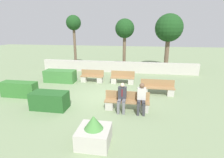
# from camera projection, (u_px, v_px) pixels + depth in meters

# --- Properties ---
(ground_plane) EXTENTS (60.00, 60.00, 0.00)m
(ground_plane) POSITION_uv_depth(u_px,v_px,m) (103.00, 96.00, 9.78)
(ground_plane) COLOR gray
(perimeter_wall) EXTENTS (13.43, 0.30, 0.94)m
(perimeter_wall) POSITION_uv_depth(u_px,v_px,m) (117.00, 67.00, 15.17)
(perimeter_wall) COLOR #B7B2A8
(perimeter_wall) RESTS_ON ground_plane
(bench_front) EXTENTS (2.07, 0.48, 0.85)m
(bench_front) POSITION_uv_depth(u_px,v_px,m) (127.00, 103.00, 8.11)
(bench_front) COLOR #937047
(bench_front) RESTS_ON ground_plane
(bench_left_side) EXTENTS (1.91, 0.48, 0.85)m
(bench_left_side) POSITION_uv_depth(u_px,v_px,m) (157.00, 89.00, 10.00)
(bench_left_side) COLOR #937047
(bench_left_side) RESTS_ON ground_plane
(bench_right_side) EXTENTS (1.63, 0.49, 0.85)m
(bench_right_side) POSITION_uv_depth(u_px,v_px,m) (92.00, 78.00, 12.39)
(bench_right_side) COLOR #937047
(bench_right_side) RESTS_ON ground_plane
(bench_back) EXTENTS (1.64, 0.49, 0.85)m
(bench_back) POSITION_uv_depth(u_px,v_px,m) (122.00, 79.00, 12.05)
(bench_back) COLOR #937047
(bench_back) RESTS_ON ground_plane
(person_seated_man) EXTENTS (0.38, 0.64, 1.31)m
(person_seated_man) POSITION_uv_depth(u_px,v_px,m) (122.00, 96.00, 7.90)
(person_seated_man) COLOR slate
(person_seated_man) RESTS_ON ground_plane
(person_seated_woman) EXTENTS (0.38, 0.64, 1.34)m
(person_seated_woman) POSITION_uv_depth(u_px,v_px,m) (141.00, 97.00, 7.76)
(person_seated_woman) COLOR #333338
(person_seated_woman) RESTS_ON ground_plane
(hedge_block_near_left) EXTENTS (2.17, 0.89, 0.84)m
(hedge_block_near_left) POSITION_uv_depth(u_px,v_px,m) (60.00, 76.00, 12.40)
(hedge_block_near_left) COLOR #3D7A38
(hedge_block_near_left) RESTS_ON ground_plane
(hedge_block_near_right) EXTENTS (1.97, 0.60, 0.85)m
(hedge_block_near_right) POSITION_uv_depth(u_px,v_px,m) (19.00, 89.00, 9.69)
(hedge_block_near_right) COLOR #33702D
(hedge_block_near_right) RESTS_ON ground_plane
(hedge_block_mid_left) EXTENTS (1.68, 0.83, 0.82)m
(hedge_block_mid_left) POSITION_uv_depth(u_px,v_px,m) (50.00, 100.00, 8.21)
(hedge_block_mid_left) COLOR #235623
(hedge_block_mid_left) RESTS_ON ground_plane
(planter_corner_left) EXTENTS (1.04, 1.04, 1.02)m
(planter_corner_left) POSITION_uv_depth(u_px,v_px,m) (94.00, 133.00, 5.65)
(planter_corner_left) COLOR #B7B2A8
(planter_corner_left) RESTS_ON ground_plane
(tree_leftmost) EXTENTS (1.39, 1.39, 4.90)m
(tree_leftmost) POSITION_uv_depth(u_px,v_px,m) (74.00, 25.00, 16.34)
(tree_leftmost) COLOR brown
(tree_leftmost) RESTS_ON ground_plane
(tree_center_left) EXTENTS (1.70, 1.70, 4.54)m
(tree_center_left) POSITION_uv_depth(u_px,v_px,m) (125.00, 30.00, 15.60)
(tree_center_left) COLOR brown
(tree_center_left) RESTS_ON ground_plane
(tree_center_right) EXTENTS (2.41, 2.41, 4.95)m
(tree_center_right) POSITION_uv_depth(u_px,v_px,m) (169.00, 29.00, 15.27)
(tree_center_right) COLOR brown
(tree_center_right) RESTS_ON ground_plane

